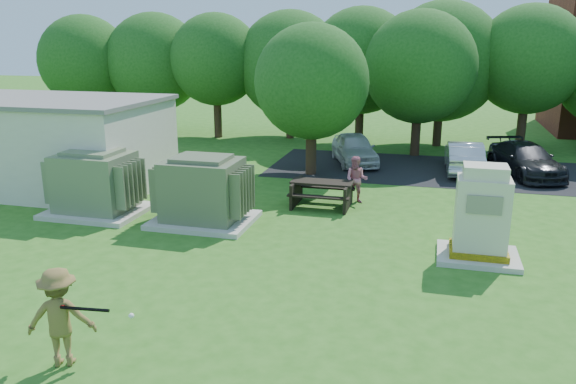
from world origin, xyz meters
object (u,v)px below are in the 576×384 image
(generator_cabinet, at_px, (481,219))
(car_silver_a, at_px, (464,157))
(picnic_table, at_px, (322,191))
(car_white, at_px, (354,148))
(transformer_left, at_px, (95,184))
(transformer_right, at_px, (203,192))
(car_dark, at_px, (525,160))
(batter, at_px, (60,317))
(person_at_picnic, at_px, (356,180))

(generator_cabinet, distance_m, car_silver_a, 9.84)
(generator_cabinet, relative_size, picnic_table, 1.21)
(car_white, relative_size, car_silver_a, 1.00)
(transformer_left, xyz_separation_m, transformer_right, (3.70, 0.00, 0.00))
(picnic_table, bearing_deg, car_dark, 41.89)
(transformer_right, distance_m, picnic_table, 4.10)
(transformer_right, bearing_deg, car_dark, 41.06)
(transformer_left, xyz_separation_m, car_dark, (14.04, 9.01, -0.32))
(car_silver_a, bearing_deg, car_dark, -179.92)
(picnic_table, height_order, batter, batter)
(person_at_picnic, distance_m, car_dark, 8.36)
(person_at_picnic, bearing_deg, generator_cabinet, -47.75)
(picnic_table, xyz_separation_m, car_white, (0.09, 6.89, 0.14))
(batter, distance_m, car_dark, 19.38)
(transformer_right, height_order, car_dark, transformer_right)
(car_dark, bearing_deg, generator_cabinet, -121.59)
(person_at_picnic, bearing_deg, batter, -106.68)
(transformer_right, xyz_separation_m, person_at_picnic, (4.20, 3.33, -0.16))
(transformer_right, bearing_deg, person_at_picnic, 38.42)
(batter, bearing_deg, transformer_right, -105.29)
(batter, height_order, car_white, batter)
(transformer_left, distance_m, car_dark, 16.68)
(batter, bearing_deg, car_silver_a, -133.78)
(transformer_right, xyz_separation_m, picnic_table, (3.16, 2.57, -0.42))
(car_silver_a, height_order, car_dark, car_silver_a)
(batter, xyz_separation_m, car_dark, (9.64, 16.81, -0.23))
(transformer_left, height_order, person_at_picnic, transformer_left)
(transformer_right, relative_size, generator_cabinet, 1.22)
(transformer_right, xyz_separation_m, car_silver_a, (7.92, 8.91, -0.31))
(batter, relative_size, person_at_picnic, 1.10)
(car_white, relative_size, car_dark, 0.89)
(person_at_picnic, height_order, car_white, person_at_picnic)
(picnic_table, bearing_deg, transformer_right, -140.89)
(transformer_right, bearing_deg, generator_cabinet, -6.61)
(picnic_table, bearing_deg, person_at_picnic, 36.22)
(generator_cabinet, xyz_separation_m, picnic_table, (-4.80, 3.49, -0.53))
(picnic_table, bearing_deg, generator_cabinet, -36.06)
(car_silver_a, bearing_deg, transformer_right, 46.14)
(transformer_right, distance_m, car_dark, 13.72)
(picnic_table, bearing_deg, batter, -103.38)
(transformer_left, distance_m, batter, 8.95)
(generator_cabinet, height_order, picnic_table, generator_cabinet)
(generator_cabinet, bearing_deg, picnic_table, 143.94)
(picnic_table, distance_m, batter, 10.66)
(picnic_table, height_order, car_silver_a, car_silver_a)
(car_white, xyz_separation_m, car_silver_a, (4.68, -0.55, -0.02))
(car_silver_a, bearing_deg, transformer_left, 35.26)
(transformer_left, relative_size, car_white, 0.75)
(generator_cabinet, relative_size, batter, 1.38)
(person_at_picnic, bearing_deg, transformer_right, -140.78)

